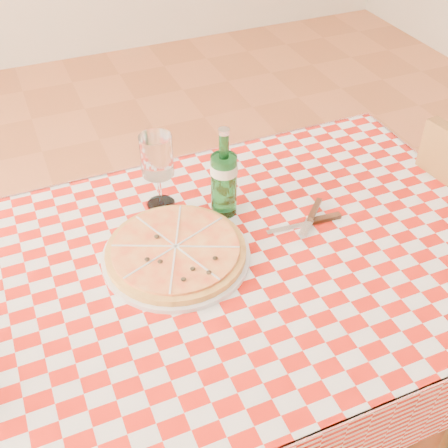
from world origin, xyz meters
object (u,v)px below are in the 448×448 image
Objects in this scene: pizza_plate at (176,251)px; dining_table at (241,286)px; wine_glass at (158,172)px; water_bottle at (224,173)px.

dining_table is at bearing -22.19° from pizza_plate.
wine_glass is (-0.11, 0.26, 0.20)m from dining_table.
dining_table is 4.99× the size of water_bottle.
wine_glass is (-0.14, 0.09, -0.02)m from water_bottle.
wine_glass reaches higher than pizza_plate.
pizza_plate is 0.22m from water_bottle.
water_bottle is at bearing 81.12° from dining_table.
wine_glass is (0.03, 0.20, 0.08)m from pizza_plate.
water_bottle reaches higher than wine_glass.
dining_table is 3.50× the size of pizza_plate.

